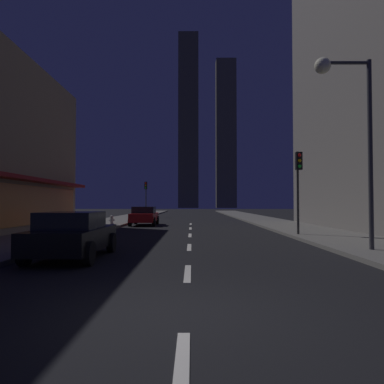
{
  "coord_description": "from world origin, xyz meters",
  "views": [
    {
      "loc": [
        0.11,
        -5.73,
        1.72
      ],
      "look_at": [
        0.0,
        26.86,
        2.72
      ],
      "focal_mm": 33.99,
      "sensor_mm": 36.0,
      "label": 1
    }
  ],
  "objects_px": {
    "car_parked_far": "(145,216)",
    "street_lamp_right": "(347,105)",
    "fire_hydrant_far_left": "(113,220)",
    "car_parked_near": "(74,235)",
    "traffic_light_far_left": "(147,191)",
    "traffic_light_near_right": "(300,174)"
  },
  "relations": [
    {
      "from": "traffic_light_near_right",
      "to": "street_lamp_right",
      "type": "bearing_deg",
      "value": -91.15
    },
    {
      "from": "car_parked_far",
      "to": "car_parked_near",
      "type": "bearing_deg",
      "value": -90.0
    },
    {
      "from": "car_parked_near",
      "to": "traffic_light_far_left",
      "type": "distance_m",
      "value": 32.86
    },
    {
      "from": "fire_hydrant_far_left",
      "to": "street_lamp_right",
      "type": "relative_size",
      "value": 0.1
    },
    {
      "from": "car_parked_near",
      "to": "car_parked_far",
      "type": "height_order",
      "value": "same"
    },
    {
      "from": "car_parked_near",
      "to": "street_lamp_right",
      "type": "distance_m",
      "value": 10.02
    },
    {
      "from": "traffic_light_near_right",
      "to": "car_parked_far",
      "type": "bearing_deg",
      "value": 132.73
    },
    {
      "from": "car_parked_near",
      "to": "traffic_light_near_right",
      "type": "height_order",
      "value": "traffic_light_near_right"
    },
    {
      "from": "traffic_light_near_right",
      "to": "street_lamp_right",
      "type": "xyz_separation_m",
      "value": [
        -0.12,
        -5.99,
        1.87
      ]
    },
    {
      "from": "car_parked_far",
      "to": "fire_hydrant_far_left",
      "type": "xyz_separation_m",
      "value": [
        -2.3,
        -1.01,
        -0.29
      ]
    },
    {
      "from": "traffic_light_far_left",
      "to": "car_parked_far",
      "type": "bearing_deg",
      "value": -83.16
    },
    {
      "from": "traffic_light_far_left",
      "to": "traffic_light_near_right",
      "type": "bearing_deg",
      "value": -66.82
    },
    {
      "from": "traffic_light_near_right",
      "to": "traffic_light_far_left",
      "type": "relative_size",
      "value": 1.0
    },
    {
      "from": "fire_hydrant_far_left",
      "to": "traffic_light_near_right",
      "type": "height_order",
      "value": "traffic_light_near_right"
    },
    {
      "from": "car_parked_near",
      "to": "car_parked_far",
      "type": "distance_m",
      "value": 16.87
    },
    {
      "from": "car_parked_far",
      "to": "street_lamp_right",
      "type": "bearing_deg",
      "value": -60.45
    },
    {
      "from": "fire_hydrant_far_left",
      "to": "traffic_light_near_right",
      "type": "relative_size",
      "value": 0.16
    },
    {
      "from": "traffic_light_far_left",
      "to": "fire_hydrant_far_left",
      "type": "bearing_deg",
      "value": -91.36
    },
    {
      "from": "fire_hydrant_far_left",
      "to": "street_lamp_right",
      "type": "distance_m",
      "value": 19.19
    },
    {
      "from": "fire_hydrant_far_left",
      "to": "traffic_light_far_left",
      "type": "relative_size",
      "value": 0.16
    },
    {
      "from": "car_parked_near",
      "to": "traffic_light_far_left",
      "type": "bearing_deg",
      "value": 93.32
    },
    {
      "from": "fire_hydrant_far_left",
      "to": "street_lamp_right",
      "type": "xyz_separation_m",
      "value": [
        11.28,
        -14.83,
        4.61
      ]
    }
  ]
}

